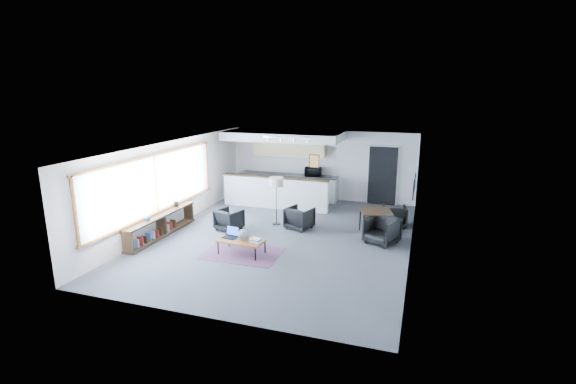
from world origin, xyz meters
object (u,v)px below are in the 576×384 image
(armchair_left, at_px, (229,219))
(dining_chair_near, at_px, (382,231))
(coffee_table, at_px, (242,241))
(armchair_right, at_px, (300,217))
(book_stack, at_px, (256,240))
(floor_lamp, at_px, (276,184))
(dining_chair_far, at_px, (394,216))
(ceramic_pot, at_px, (243,235))
(laptop, at_px, (231,234))
(dining_table, at_px, (376,213))
(microwave, at_px, (313,171))

(armchair_left, distance_m, dining_chair_near, 4.44)
(coffee_table, distance_m, armchair_right, 2.49)
(book_stack, height_order, floor_lamp, floor_lamp)
(armchair_right, relative_size, dining_chair_far, 1.22)
(ceramic_pot, xyz_separation_m, dining_chair_far, (3.46, 3.52, -0.22))
(ceramic_pot, bearing_deg, laptop, 161.12)
(dining_table, bearing_deg, coffee_table, -140.68)
(armchair_left, relative_size, floor_lamp, 0.46)
(book_stack, xyz_separation_m, armchair_left, (-1.53, 1.60, -0.07))
(armchair_left, relative_size, dining_table, 0.65)
(ceramic_pot, height_order, book_stack, ceramic_pot)
(ceramic_pot, xyz_separation_m, book_stack, (0.34, 0.01, -0.10))
(laptop, distance_m, floor_lamp, 2.57)
(coffee_table, bearing_deg, armchair_right, 75.47)
(ceramic_pot, relative_size, armchair_left, 0.40)
(laptop, relative_size, armchair_left, 0.58)
(book_stack, height_order, dining_chair_near, dining_chair_near)
(dining_chair_far, xyz_separation_m, microwave, (-3.16, 2.14, 0.83))
(laptop, height_order, floor_lamp, floor_lamp)
(laptop, bearing_deg, book_stack, -2.15)
(laptop, xyz_separation_m, microwave, (0.70, 5.53, 0.67))
(armchair_right, bearing_deg, book_stack, 97.33)
(laptop, distance_m, armchair_right, 2.52)
(ceramic_pot, height_order, armchair_right, armchair_right)
(coffee_table, relative_size, armchair_right, 1.66)
(coffee_table, xyz_separation_m, armchair_left, (-1.13, 1.59, -0.00))
(dining_chair_near, bearing_deg, armchair_right, -165.98)
(coffee_table, xyz_separation_m, book_stack, (0.41, -0.01, 0.07))
(armchair_left, height_order, microwave, microwave)
(floor_lamp, height_order, dining_chair_far, floor_lamp)
(ceramic_pot, bearing_deg, dining_chair_far, 45.54)
(book_stack, relative_size, floor_lamp, 0.22)
(ceramic_pot, xyz_separation_m, microwave, (0.30, 5.66, 0.61))
(coffee_table, xyz_separation_m, dining_table, (3.06, 2.50, 0.31))
(ceramic_pot, height_order, floor_lamp, floor_lamp)
(laptop, xyz_separation_m, dining_chair_far, (3.86, 3.39, -0.16))
(floor_lamp, xyz_separation_m, dining_table, (3.02, -0.01, -0.64))
(ceramic_pot, bearing_deg, armchair_right, 71.93)
(laptop, bearing_deg, dining_chair_far, 48.73)
(dining_table, bearing_deg, book_stack, -136.51)
(laptop, distance_m, book_stack, 0.75)
(armchair_left, relative_size, armchair_right, 0.95)
(microwave, bearing_deg, ceramic_pot, -101.32)
(dining_table, height_order, dining_chair_far, dining_table)
(laptop, bearing_deg, microwave, 90.27)
(floor_lamp, relative_size, dining_chair_far, 2.51)
(armchair_left, bearing_deg, armchair_right, -142.69)
(laptop, height_order, armchair_right, armchair_right)
(coffee_table, bearing_deg, dining_table, 44.46)
(armchair_right, xyz_separation_m, dining_chair_near, (2.47, -0.48, -0.02))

